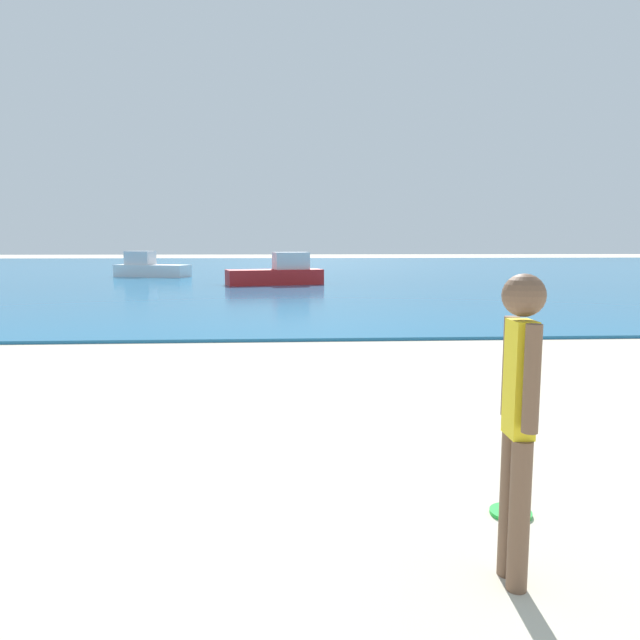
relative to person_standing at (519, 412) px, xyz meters
name	(u,v)px	position (x,y,z in m)	size (l,w,h in m)	color
water	(286,269)	(-1.15, 37.83, -0.91)	(160.00, 60.00, 0.06)	#1E6B9E
person_standing	(519,412)	(0.00, 0.00, 0.00)	(0.22, 0.38, 1.65)	brown
frisbee	(511,513)	(0.30, 0.77, -0.92)	(0.27, 0.27, 0.03)	green
boat_near	(278,273)	(-1.50, 22.21, -0.41)	(4.19, 2.23, 1.36)	red
boat_far	(150,268)	(-8.29, 28.59, -0.42)	(4.10, 2.48, 1.33)	white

